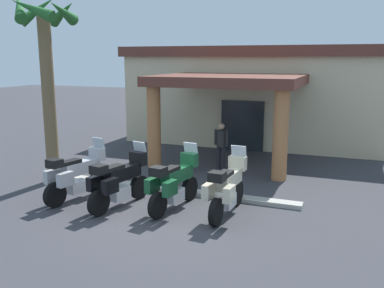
{
  "coord_description": "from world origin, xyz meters",
  "views": [
    {
      "loc": [
        4.5,
        -9.16,
        3.83
      ],
      "look_at": [
        -0.27,
        2.83,
        1.2
      ],
      "focal_mm": 39.53,
      "sensor_mm": 36.0,
      "label": 1
    }
  ],
  "objects_px": {
    "motel_building": "(259,93)",
    "pedestrian": "(221,143)",
    "motorcycle_cream": "(227,188)",
    "palm_tree_roadside": "(46,55)",
    "motorcycle_black": "(119,181)",
    "motorcycle_green": "(174,183)",
    "motorcycle_silver": "(77,175)"
  },
  "relations": [
    {
      "from": "motel_building",
      "to": "pedestrian",
      "type": "distance_m",
      "value": 6.48
    },
    {
      "from": "motel_building",
      "to": "motorcycle_cream",
      "type": "height_order",
      "value": "motel_building"
    },
    {
      "from": "palm_tree_roadside",
      "to": "pedestrian",
      "type": "bearing_deg",
      "value": 37.13
    },
    {
      "from": "motel_building",
      "to": "motorcycle_black",
      "type": "xyz_separation_m",
      "value": [
        -1.11,
        -11.04,
        -1.5
      ]
    },
    {
      "from": "motorcycle_black",
      "to": "palm_tree_roadside",
      "type": "relative_size",
      "value": 0.38
    },
    {
      "from": "motorcycle_green",
      "to": "motorcycle_cream",
      "type": "distance_m",
      "value": 1.39
    },
    {
      "from": "motorcycle_silver",
      "to": "motorcycle_green",
      "type": "xyz_separation_m",
      "value": [
        2.78,
        0.3,
        0.0
      ]
    },
    {
      "from": "motel_building",
      "to": "palm_tree_roadside",
      "type": "height_order",
      "value": "palm_tree_roadside"
    },
    {
      "from": "motorcycle_black",
      "to": "motorcycle_green",
      "type": "distance_m",
      "value": 1.44
    },
    {
      "from": "motel_building",
      "to": "motorcycle_black",
      "type": "distance_m",
      "value": 11.2
    },
    {
      "from": "motel_building",
      "to": "palm_tree_roadside",
      "type": "xyz_separation_m",
      "value": [
        -4.3,
        -9.73,
        1.71
      ]
    },
    {
      "from": "motorcycle_black",
      "to": "motorcycle_cream",
      "type": "height_order",
      "value": "same"
    },
    {
      "from": "motorcycle_silver",
      "to": "motorcycle_green",
      "type": "distance_m",
      "value": 2.8
    },
    {
      "from": "motel_building",
      "to": "motorcycle_cream",
      "type": "relative_size",
      "value": 5.26
    },
    {
      "from": "motorcycle_silver",
      "to": "motorcycle_black",
      "type": "relative_size",
      "value": 1.0
    },
    {
      "from": "motel_building",
      "to": "palm_tree_roadside",
      "type": "relative_size",
      "value": 2.01
    },
    {
      "from": "motorcycle_silver",
      "to": "palm_tree_roadside",
      "type": "xyz_separation_m",
      "value": [
        -1.81,
        1.22,
        3.22
      ]
    },
    {
      "from": "pedestrian",
      "to": "motorcycle_black",
      "type": "bearing_deg",
      "value": -4.37
    },
    {
      "from": "motorcycle_green",
      "to": "motorcycle_cream",
      "type": "relative_size",
      "value": 1.0
    },
    {
      "from": "motorcycle_green",
      "to": "palm_tree_roadside",
      "type": "distance_m",
      "value": 5.68
    },
    {
      "from": "motorcycle_black",
      "to": "pedestrian",
      "type": "height_order",
      "value": "pedestrian"
    },
    {
      "from": "motorcycle_black",
      "to": "motorcycle_silver",
      "type": "bearing_deg",
      "value": 97.61
    },
    {
      "from": "pedestrian",
      "to": "palm_tree_roadside",
      "type": "relative_size",
      "value": 0.28
    },
    {
      "from": "motorcycle_silver",
      "to": "pedestrian",
      "type": "height_order",
      "value": "pedestrian"
    },
    {
      "from": "motorcycle_cream",
      "to": "motorcycle_silver",
      "type": "bearing_deg",
      "value": 97.98
    },
    {
      "from": "palm_tree_roadside",
      "to": "motorcycle_black",
      "type": "bearing_deg",
      "value": -22.24
    },
    {
      "from": "motorcycle_black",
      "to": "pedestrian",
      "type": "bearing_deg",
      "value": -4.0
    },
    {
      "from": "palm_tree_roadside",
      "to": "motorcycle_green",
      "type": "bearing_deg",
      "value": -11.39
    },
    {
      "from": "motorcycle_green",
      "to": "motorcycle_cream",
      "type": "bearing_deg",
      "value": -78.18
    },
    {
      "from": "motorcycle_green",
      "to": "motorcycle_silver",
      "type": "bearing_deg",
      "value": 104.15
    },
    {
      "from": "motorcycle_cream",
      "to": "palm_tree_roadside",
      "type": "bearing_deg",
      "value": 84.73
    },
    {
      "from": "motorcycle_silver",
      "to": "motel_building",
      "type": "bearing_deg",
      "value": -0.77
    }
  ]
}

